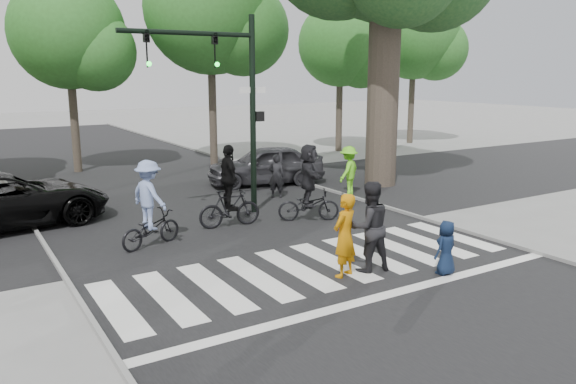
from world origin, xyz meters
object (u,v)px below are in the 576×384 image
Objects in this scene: pedestrian_adult at (369,227)px; car_grey at (265,165)px; cyclist_left at (150,210)px; pedestrian_child at (446,248)px; car_suv at (3,200)px; pedestrian_woman at (345,236)px; cyclist_right at (309,187)px; traffic_signal at (227,87)px; cyclist_mid at (229,194)px.

car_grey is at bearing -96.35° from pedestrian_adult.
car_grey is (6.44, 5.59, -0.19)m from cyclist_left.
pedestrian_child is 0.55× the size of cyclist_left.
car_suv is 9.57m from car_grey.
pedestrian_woman is 1.52× the size of pedestrian_child.
cyclist_left is at bearing -76.43° from pedestrian_woman.
pedestrian_adult reaches higher than car_grey.
cyclist_right is 8.68m from car_suv.
cyclist_right is at bearing -97.75° from pedestrian_child.
pedestrian_adult is 4.46m from cyclist_right.
traffic_signal is 2.71× the size of cyclist_left.
pedestrian_woman is (-0.21, -6.10, -2.99)m from traffic_signal.
cyclist_mid reaches higher than cyclist_left.
cyclist_right is at bearing -134.67° from pedestrian_woman.
car_grey reaches higher than pedestrian_child.
traffic_signal is at bearing -117.46° from car_suv.
pedestrian_woman is at bearing -153.08° from car_suv.
pedestrian_woman is 4.90m from cyclist_mid.
cyclist_mid is 6.38m from car_suv.
pedestrian_child is at bearing 5.73° from car_grey.
traffic_signal reaches higher than pedestrian_adult.
cyclist_left is at bearing -40.01° from pedestrian_adult.
car_grey is (3.57, 9.85, -0.14)m from pedestrian_woman.
cyclist_mid is at bearing -76.66° from pedestrian_child.
pedestrian_adult is (0.68, 0.02, 0.10)m from pedestrian_woman.
traffic_signal reaches higher than car_suv.
car_grey is at bearing -88.53° from car_suv.
pedestrian_woman is 0.83× the size of cyclist_left.
cyclist_left is 0.49× the size of car_grey.
cyclist_right is (4.80, 0.04, 0.06)m from cyclist_left.
traffic_signal reaches higher than cyclist_left.
pedestrian_woman is 0.91× the size of pedestrian_adult.
pedestrian_woman is 0.40× the size of car_grey.
cyclist_left is (-4.83, 5.30, 0.36)m from pedestrian_child.
pedestrian_adult is 0.91× the size of cyclist_left.
traffic_signal is 1.04× the size of car_suv.
pedestrian_child is at bearing -89.70° from cyclist_right.
cyclist_left is 0.38× the size of car_suv.
traffic_signal reaches higher than pedestrian_child.
cyclist_left is at bearing -165.74° from cyclist_mid.
pedestrian_adult is at bearing -2.23° from car_grey.
pedestrian_child is 5.36m from cyclist_right.
car_grey is at bearing 73.56° from cyclist_right.
pedestrian_child is (1.96, -1.05, -0.31)m from pedestrian_woman.
cyclist_left reaches higher than car_suv.
car_suv is (-2.98, 3.89, -0.16)m from cyclist_left.
car_suv is 1.27× the size of car_grey.
pedestrian_adult is (0.47, -6.08, -2.89)m from traffic_signal.
traffic_signal is 8.06m from pedestrian_child.
car_suv is at bearing 161.29° from traffic_signal.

